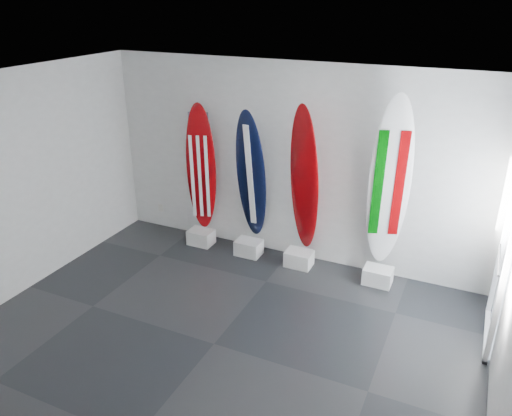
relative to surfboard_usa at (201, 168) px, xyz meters
The scene contains 15 objects.
floor 3.00m from the surfboard_usa, 57.35° to the right, with size 6.00×6.00×0.00m, color black.
ceiling 3.20m from the surfboard_usa, 57.35° to the right, with size 6.00×6.00×0.00m, color white.
wall_back 1.49m from the surfboard_usa, ahead, with size 6.00×6.00×0.00m, color silver.
wall_front 5.00m from the surfboard_usa, 73.01° to the right, with size 6.00×6.00×0.00m, color silver.
wall_left 2.76m from the surfboard_usa, 124.02° to the right, with size 5.00×5.00×0.00m, color silver.
display_block_usa 1.18m from the surfboard_usa, 90.00° to the right, with size 0.40×0.30×0.24m, color white.
surfboard_usa is the anchor object (origin of this frame).
display_block_navy 1.47m from the surfboard_usa, ahead, with size 0.40×0.30×0.24m, color white.
surfboard_navy 0.88m from the surfboard_usa, ahead, with size 0.48×0.08×2.13m, color black.
display_block_swiss 2.09m from the surfboard_usa, ahead, with size 0.40×0.30×0.24m, color white.
surfboard_swiss 1.73m from the surfboard_usa, ahead, with size 0.51×0.08×2.26m, color #850306.
display_block_italy 3.16m from the surfboard_usa, ahead, with size 0.40×0.30×0.24m, color white.
surfboard_italy 2.94m from the surfboard_usa, ahead, with size 0.57×0.08×2.51m, color white.
wall_outlet 1.38m from the surfboard_usa, 168.57° to the left, with size 0.09×0.02×0.13m, color silver.
glass_door 4.49m from the surfboard_usa, ahead, with size 0.12×1.16×2.85m, color white, non-canonical shape.
Camera 1 is at (2.50, -4.20, 3.88)m, focal length 35.29 mm.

